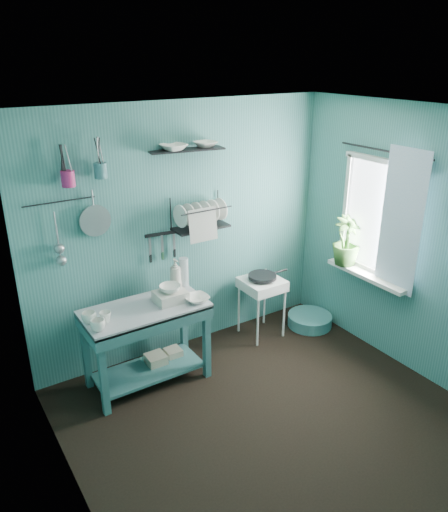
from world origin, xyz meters
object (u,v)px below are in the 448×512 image
wash_tub (170,296)px  potted_plant (346,241)px  work_counter (147,345)px  mug_left (98,325)px  storage_tin_large (156,365)px  utensil_cup_teal (101,170)px  storage_tin_small (173,358)px  floor_basin (310,320)px  mug_mid (105,317)px  dish_rack (201,213)px  mug_right (89,318)px  colander (95,221)px  frying_pan (262,276)px  water_bottle (184,272)px  hotplate_stand (261,307)px  soap_bottle (175,274)px  utensil_cup_magenta (68,179)px

wash_tub → potted_plant: (1.88, -0.30, 0.25)m
wash_tub → work_counter: bearing=175.4°
mug_left → storage_tin_large: size_ratio=0.56×
potted_plant → utensil_cup_teal: bearing=163.7°
storage_tin_small → floor_basin: bearing=-3.9°
mug_mid → dish_rack: bearing=17.3°
dish_rack → potted_plant: (1.37, -0.62, -0.37)m
mug_right → floor_basin: (2.48, -0.03, -0.77)m
work_counter → potted_plant: size_ratio=2.15×
colander → storage_tin_small: colander is taller
work_counter → wash_tub: bearing=-15.5°
wash_tub → dish_rack: size_ratio=0.51×
frying_pan → potted_plant: potted_plant is taller
potted_plant → storage_tin_large: size_ratio=2.34×
mug_right → dish_rack: dish_rack is taller
water_bottle → dish_rack: size_ratio=0.51×
floor_basin → colander: bearing=169.6°
utensil_cup_teal → colander: bearing=159.4°
wash_tub → hotplate_stand: size_ratio=0.43×
mug_mid → colander: (0.13, 0.44, 0.70)m
wash_tub → soap_bottle: (0.17, 0.22, 0.10)m
hotplate_stand → storage_tin_large: size_ratio=2.99×
work_counter → hotplate_stand: work_counter is taller
mug_left → water_bottle: water_bottle is taller
wash_tub → colander: (-0.50, 0.40, 0.70)m
wash_tub → hotplate_stand: wash_tub is taller
frying_pan → wash_tub: bearing=-172.9°
frying_pan → colander: (-1.65, 0.25, 0.84)m
mug_mid → utensil_cup_teal: (0.21, 0.41, 1.14)m
utensil_cup_teal → storage_tin_small: (0.47, -0.27, -1.87)m
water_bottle → utensil_cup_teal: (-0.69, 0.13, 1.05)m
frying_pan → potted_plant: (0.73, -0.45, 0.39)m
mug_mid → colander: colander is taller
mug_mid → hotplate_stand: mug_mid is taller
water_bottle → utensil_cup_teal: 1.26m
water_bottle → utensil_cup_teal: utensil_cup_teal is taller
work_counter → frying_pan: (1.40, 0.12, 0.30)m
mug_left → storage_tin_large: bearing=19.9°
dish_rack → utensil_cup_teal: utensil_cup_teal is taller
wash_tub → utensil_cup_teal: utensil_cup_teal is taller
utensil_cup_teal → utensil_cup_magenta: bearing=180.0°
work_counter → floor_basin: 2.01m
mug_right → storage_tin_small: (0.80, 0.08, -0.73)m
mug_mid → frying_pan: 1.79m
mug_right → soap_bottle: soap_bottle is taller
soap_bottle → wash_tub: bearing=-127.7°
wash_tub → utensil_cup_teal: bearing=138.6°
water_bottle → colander: size_ratio=1.00×
water_bottle → utensil_cup_teal: bearing=169.6°
hotplate_stand → utensil_cup_magenta: 2.45m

